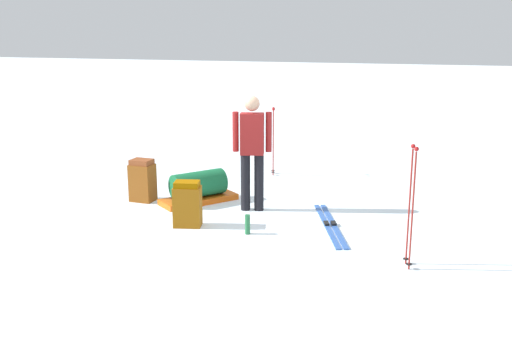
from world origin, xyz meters
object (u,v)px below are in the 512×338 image
at_px(ski_poles_planted_far, 273,138).
at_px(thermos_bottle, 248,224).
at_px(skier_standing, 252,147).
at_px(ski_poles_planted_near, 411,201).
at_px(ski_pair_near, 330,225).
at_px(backpack_large_dark, 142,181).
at_px(gear_sled, 198,188).
at_px(backpack_bright, 187,204).

distance_m(ski_poles_planted_far, thermos_bottle, 3.33).
distance_m(skier_standing, ski_poles_planted_near, 2.79).
distance_m(ski_pair_near, ski_poles_planted_far, 3.08).
height_order(ski_pair_near, thermos_bottle, thermos_bottle).
xyz_separation_m(skier_standing, ski_poles_planted_far, (2.20, 0.33, -0.26)).
xyz_separation_m(skier_standing, ski_pair_near, (-0.35, -1.24, -0.94)).
height_order(ski_pair_near, ski_poles_planted_far, ski_poles_planted_far).
bearing_deg(thermos_bottle, backpack_large_dark, 65.44).
height_order(ski_poles_planted_near, gear_sled, ski_poles_planted_near).
bearing_deg(ski_pair_near, backpack_large_dark, 84.79).
distance_m(skier_standing, thermos_bottle, 1.34).
xyz_separation_m(backpack_large_dark, ski_poles_planted_far, (2.28, -1.45, 0.37)).
xyz_separation_m(gear_sled, thermos_bottle, (-1.14, -1.20, -0.09)).
xyz_separation_m(ski_poles_planted_near, gear_sled, (1.60, 3.27, -0.55)).
xyz_separation_m(ski_pair_near, backpack_large_dark, (0.28, 3.03, 0.31)).
bearing_deg(backpack_bright, ski_poles_planted_far, -4.95).
bearing_deg(backpack_large_dark, ski_poles_planted_near, -108.74).
relative_size(ski_poles_planted_near, thermos_bottle, 5.39).
relative_size(backpack_bright, gear_sled, 0.52).
bearing_deg(ski_pair_near, backpack_bright, 108.46).
bearing_deg(thermos_bottle, ski_poles_planted_near, -102.55).
bearing_deg(backpack_bright, skier_standing, -31.91).
bearing_deg(ski_poles_planted_near, skier_standing, 57.82).
distance_m(ski_pair_near, backpack_large_dark, 3.06).
height_order(ski_poles_planted_near, ski_poles_planted_far, ski_poles_planted_near).
relative_size(backpack_large_dark, thermos_bottle, 2.55).
height_order(skier_standing, ski_poles_planted_far, skier_standing).
bearing_deg(backpack_bright, backpack_large_dark, 52.84).
bearing_deg(thermos_bottle, gear_sled, 46.48).
xyz_separation_m(backpack_bright, ski_poles_planted_far, (3.17, -0.27, 0.39)).
relative_size(ski_poles_planted_far, thermos_bottle, 4.80).
xyz_separation_m(backpack_large_dark, thermos_bottle, (-0.94, -2.06, -0.20)).
distance_m(skier_standing, backpack_large_dark, 1.89).
distance_m(backpack_bright, thermos_bottle, 0.90).
height_order(ski_pair_near, gear_sled, gear_sled).
distance_m(ski_pair_near, thermos_bottle, 1.18).
height_order(skier_standing, backpack_bright, skier_standing).
relative_size(skier_standing, ski_poles_planted_far, 1.36).
height_order(backpack_large_dark, ski_poles_planted_far, ski_poles_planted_far).
bearing_deg(ski_pair_near, ski_poles_planted_near, -135.47).
relative_size(skier_standing, thermos_bottle, 6.54).
height_order(ski_poles_planted_far, thermos_bottle, ski_poles_planted_far).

